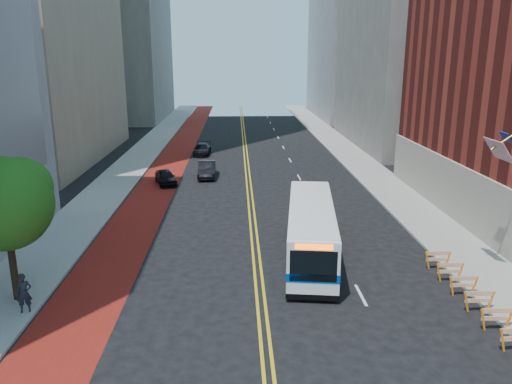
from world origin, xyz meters
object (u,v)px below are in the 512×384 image
object	(u,v)px
street_tree	(6,200)
transit_bus	(311,229)
car_a	(166,177)
car_c	(202,149)
pedestrian	(24,293)
car_b	(207,169)

from	to	relation	value
street_tree	transit_bus	xyz separation A→B (m)	(14.31, 4.85, -3.30)
car_a	car_c	bearing A→B (deg)	61.84
car_c	pedestrian	size ratio (longest dim) A/B	2.47
car_a	pedestrian	distance (m)	23.40
street_tree	pedestrian	size ratio (longest dim) A/B	3.76
pedestrian	car_b	bearing A→B (deg)	60.74
transit_bus	street_tree	bearing A→B (deg)	-153.98
street_tree	car_c	xyz separation A→B (m)	(6.22, 35.53, -4.27)
street_tree	pedestrian	world-z (taller)	street_tree
transit_bus	car_c	distance (m)	31.74
street_tree	pedestrian	distance (m)	4.17
transit_bus	car_b	bearing A→B (deg)	116.80
car_b	street_tree	bearing A→B (deg)	-107.45
car_a	car_c	world-z (taller)	same
car_b	car_c	bearing A→B (deg)	95.33
transit_bus	pedestrian	world-z (taller)	transit_bus
car_a	car_b	xyz separation A→B (m)	(3.53, 2.51, 0.10)
street_tree	car_a	world-z (taller)	street_tree
car_b	car_c	xyz separation A→B (m)	(-1.16, 11.12, -0.10)
street_tree	transit_bus	size ratio (longest dim) A/B	0.58
pedestrian	transit_bus	bearing A→B (deg)	9.58
street_tree	car_b	size ratio (longest dim) A/B	1.49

